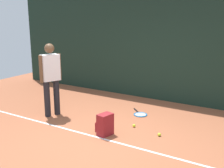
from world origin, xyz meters
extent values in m
plane|color=#9E5638|center=(0.00, 0.00, 0.00)|extent=(12.00, 12.00, 0.00)
cube|color=#192D23|center=(0.00, 3.00, 1.46)|extent=(10.00, 0.10, 2.93)
cube|color=white|center=(0.00, 0.01, 0.00)|extent=(9.00, 0.05, 0.00)
cylinder|color=black|center=(-1.75, 0.38, 0.42)|extent=(0.14, 0.14, 0.85)
cylinder|color=black|center=(-1.66, 0.60, 0.42)|extent=(0.14, 0.14, 0.85)
cube|color=white|center=(-1.71, 0.49, 1.15)|extent=(0.36, 0.45, 0.60)
sphere|color=brown|center=(-1.71, 0.49, 1.59)|extent=(0.22, 0.22, 0.22)
cylinder|color=brown|center=(-1.79, 0.28, 1.14)|extent=(0.09, 0.09, 0.62)
cylinder|color=brown|center=(-1.62, 0.69, 1.14)|extent=(0.09, 0.09, 0.62)
cylinder|color=black|center=(-0.13, 1.78, 0.01)|extent=(0.24, 0.23, 0.03)
torus|color=#1E72BF|center=(0.08, 1.57, 0.01)|extent=(0.46, 0.46, 0.02)
cylinder|color=#B2B2B2|center=(0.08, 1.57, 0.01)|extent=(0.39, 0.39, 0.00)
cube|color=maroon|center=(-0.02, 0.18, 0.22)|extent=(0.26, 0.34, 0.44)
cube|color=maroon|center=(-0.16, 0.21, 0.14)|extent=(0.12, 0.23, 0.20)
sphere|color=#CCE033|center=(0.91, 0.69, 0.03)|extent=(0.07, 0.07, 0.07)
sphere|color=#CCE033|center=(0.28, 0.84, 0.03)|extent=(0.07, 0.07, 0.07)
camera|label=1|loc=(2.74, -4.10, 2.30)|focal=44.41mm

